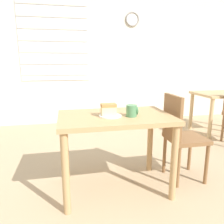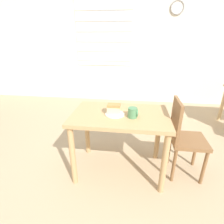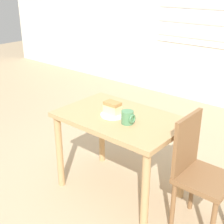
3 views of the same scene
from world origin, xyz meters
TOP-DOWN VIEW (x-y plane):
  - ground_plane at (0.00, 0.00)m, footprint 14.00×14.00m
  - wall_back at (-0.01, 3.03)m, footprint 10.00×0.09m
  - dining_table_near at (0.03, 0.49)m, footprint 1.02×0.66m
  - chair_near_window at (0.72, 0.52)m, footprint 0.37×0.37m
  - plate at (-0.02, 0.46)m, footprint 0.20×0.20m
  - cake_slice at (-0.04, 0.47)m, footprint 0.13×0.09m
  - coffee_mug at (0.16, 0.41)m, footprint 0.10×0.10m

SIDE VIEW (x-z plane):
  - ground_plane at x=0.00m, z-range 0.00..0.00m
  - chair_near_window at x=0.72m, z-range 0.04..0.93m
  - dining_table_near at x=0.03m, z-range 0.25..0.98m
  - plate at x=-0.02m, z-range 0.73..0.74m
  - coffee_mug at x=0.16m, z-range 0.73..0.84m
  - cake_slice at x=-0.04m, z-range 0.74..0.85m
  - wall_back at x=-0.01m, z-range 0.00..2.80m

